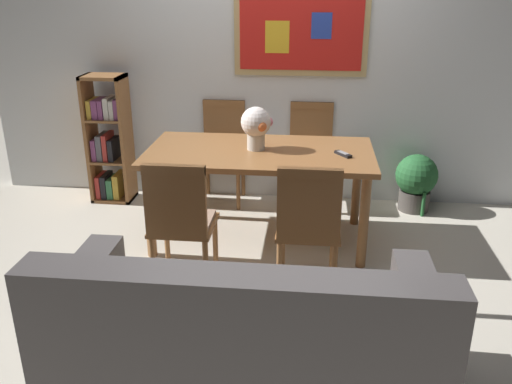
{
  "coord_description": "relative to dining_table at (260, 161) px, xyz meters",
  "views": [
    {
      "loc": [
        0.36,
        -3.43,
        1.92
      ],
      "look_at": [
        0.02,
        -0.24,
        0.65
      ],
      "focal_mm": 37.83,
      "sensor_mm": 36.0,
      "label": 1
    }
  ],
  "objects": [
    {
      "name": "dining_table",
      "position": [
        0.0,
        0.0,
        0.0
      ],
      "size": [
        1.69,
        0.89,
        0.73
      ],
      "color": "brown",
      "rests_on": "ground_plane"
    },
    {
      "name": "dining_chair_near_left",
      "position": [
        -0.42,
        -0.82,
        -0.11
      ],
      "size": [
        0.4,
        0.41,
        0.91
      ],
      "color": "brown",
      "rests_on": "ground_plane"
    },
    {
      "name": "tv_remote",
      "position": [
        0.61,
        -0.06,
        0.1
      ],
      "size": [
        0.13,
        0.15,
        0.02
      ],
      "color": "black",
      "rests_on": "dining_table"
    },
    {
      "name": "potted_ivy",
      "position": [
        1.31,
        0.72,
        -0.37
      ],
      "size": [
        0.36,
        0.36,
        0.6
      ],
      "color": "#4C4742",
      "rests_on": "ground_plane"
    },
    {
      "name": "leather_couch",
      "position": [
        0.1,
        -1.75,
        -0.33
      ],
      "size": [
        1.8,
        0.84,
        0.84
      ],
      "color": "#514C4C",
      "rests_on": "ground_plane"
    },
    {
      "name": "wall_back_with_painting",
      "position": [
        0.03,
        0.97,
        0.66
      ],
      "size": [
        5.2,
        0.14,
        2.6
      ],
      "color": "silver",
      "rests_on": "ground_plane"
    },
    {
      "name": "dining_chair_near_right",
      "position": [
        0.38,
        -0.79,
        -0.11
      ],
      "size": [
        0.4,
        0.41,
        0.91
      ],
      "color": "brown",
      "rests_on": "ground_plane"
    },
    {
      "name": "bookshelf",
      "position": [
        -1.44,
        0.68,
        -0.1
      ],
      "size": [
        0.36,
        0.28,
        1.15
      ],
      "color": "brown",
      "rests_on": "ground_plane"
    },
    {
      "name": "dining_chair_far_right",
      "position": [
        0.38,
        0.81,
        -0.11
      ],
      "size": [
        0.4,
        0.41,
        0.91
      ],
      "color": "brown",
      "rests_on": "ground_plane"
    },
    {
      "name": "flower_vase",
      "position": [
        -0.03,
        0.03,
        0.27
      ],
      "size": [
        0.24,
        0.23,
        0.32
      ],
      "color": "beige",
      "rests_on": "dining_table"
    },
    {
      "name": "dining_chair_far_left",
      "position": [
        -0.41,
        0.81,
        -0.11
      ],
      "size": [
        0.4,
        0.41,
        0.91
      ],
      "color": "brown",
      "rests_on": "ground_plane"
    },
    {
      "name": "ground_plane",
      "position": [
        0.02,
        -0.41,
        -0.64
      ],
      "size": [
        12.0,
        12.0,
        0.0
      ],
      "primitive_type": "plane",
      "color": "beige"
    }
  ]
}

